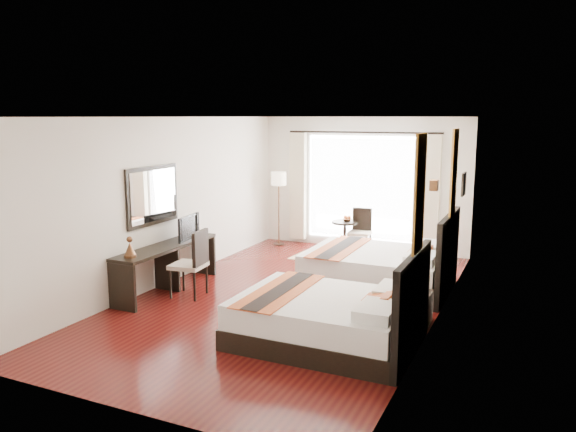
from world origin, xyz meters
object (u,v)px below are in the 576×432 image
at_px(desk_chair, 190,276).
at_px(window_chair, 360,240).
at_px(side_table, 345,236).
at_px(fruit_bowl, 347,220).
at_px(console_desk, 167,268).
at_px(vase, 416,286).
at_px(television, 185,227).
at_px(table_lamp, 419,270).
at_px(nightstand, 417,308).
at_px(floor_lamp, 279,183).
at_px(bed_far, 382,268).
at_px(bed_near, 331,318).

bearing_deg(desk_chair, window_chair, -119.20).
height_order(side_table, fruit_bowl, fruit_bowl).
bearing_deg(window_chair, console_desk, -32.83).
height_order(vase, television, television).
height_order(table_lamp, console_desk, table_lamp).
bearing_deg(vase, desk_chair, -177.34).
distance_m(side_table, fruit_bowl, 0.35).
bearing_deg(nightstand, vase, -86.28).
xyz_separation_m(floor_lamp, side_table, (1.53, 0.01, -1.04)).
relative_size(bed_far, floor_lamp, 1.43).
bearing_deg(fruit_bowl, vase, -58.92).
xyz_separation_m(bed_far, floor_lamp, (-2.91, 2.11, 1.03)).
relative_size(nightstand, side_table, 0.71).
bearing_deg(floor_lamp, vase, -43.97).
height_order(bed_near, fruit_bowl, bed_near).
height_order(nightstand, side_table, side_table).
xyz_separation_m(table_lamp, window_chair, (-1.92, 3.44, -0.45)).
height_order(nightstand, table_lamp, table_lamp).
height_order(table_lamp, floor_lamp, floor_lamp).
height_order(television, fruit_bowl, television).
bearing_deg(bed_near, window_chair, 103.23).
xyz_separation_m(television, side_table, (1.74, 3.23, -0.64)).
bearing_deg(side_table, console_desk, -115.24).
distance_m(nightstand, floor_lamp, 5.30).
height_order(television, side_table, television).
xyz_separation_m(bed_far, television, (-3.12, -1.11, 0.62)).
xyz_separation_m(bed_near, console_desk, (-3.19, 0.91, 0.05)).
xyz_separation_m(television, window_chair, (2.07, 3.22, -0.68)).
height_order(console_desk, window_chair, window_chair).
distance_m(desk_chair, fruit_bowl, 4.09).
distance_m(console_desk, floor_lamp, 3.86).
relative_size(side_table, window_chair, 0.70).
bearing_deg(window_chair, bed_far, 22.80).
distance_m(floor_lamp, fruit_bowl, 1.71).
distance_m(bed_far, console_desk, 3.53).
bearing_deg(side_table, table_lamp, -56.82).
xyz_separation_m(table_lamp, television, (-4.00, 0.22, 0.23)).
distance_m(table_lamp, vase, 0.28).
relative_size(television, fruit_bowl, 3.59).
relative_size(television, side_table, 1.11).
distance_m(nightstand, vase, 0.38).
bearing_deg(console_desk, nightstand, 2.90).
xyz_separation_m(nightstand, window_chair, (-1.92, 3.53, 0.06)).
bearing_deg(bed_far, vase, -60.23).
xyz_separation_m(console_desk, window_chair, (2.09, 3.73, -0.09)).
distance_m(bed_far, window_chair, 2.36).
bearing_deg(window_chair, nightstand, 25.09).
height_order(nightstand, window_chair, window_chair).
xyz_separation_m(table_lamp, fruit_bowl, (-2.22, 3.48, -0.06)).
xyz_separation_m(nightstand, side_table, (-2.26, 3.53, 0.10)).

